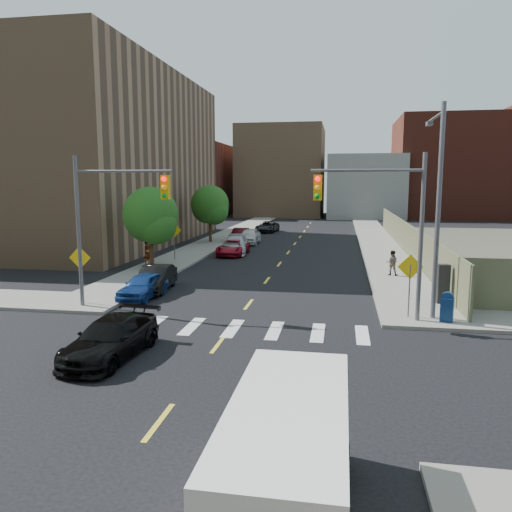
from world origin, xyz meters
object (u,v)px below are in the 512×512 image
at_px(black_sedan, 111,338).
at_px(payphone, 443,284).
at_px(parked_car_grey, 267,227).
at_px(pedestrian_east, 392,263).
at_px(parked_car_maroon, 240,235).
at_px(cargo_van, 289,458).
at_px(parked_car_blue, 143,286).
at_px(parked_car_silver, 235,245).
at_px(parked_car_white, 250,236).
at_px(mailbox, 447,307).
at_px(parked_car_black, 155,278).
at_px(pedestrian_west, 148,253).
at_px(parked_car_red, 233,248).

height_order(black_sedan, payphone, payphone).
xyz_separation_m(parked_car_grey, pedestrian_east, (11.62, -26.25, 0.29)).
relative_size(parked_car_maroon, cargo_van, 0.79).
xyz_separation_m(black_sedan, cargo_van, (6.71, -7.17, 0.55)).
bearing_deg(black_sedan, parked_car_blue, 109.78).
xyz_separation_m(parked_car_silver, pedestrian_east, (11.62, -8.41, 0.19)).
bearing_deg(parked_car_white, mailbox, -63.27).
bearing_deg(pedestrian_east, parked_car_silver, -26.10).
bearing_deg(parked_car_maroon, parked_car_white, -53.21).
height_order(parked_car_maroon, mailbox, mailbox).
bearing_deg(black_sedan, parked_car_grey, 95.73).
distance_m(parked_car_grey, cargo_van, 50.12).
relative_size(parked_car_black, pedestrian_west, 2.46).
relative_size(parked_car_white, pedestrian_west, 2.57).
xyz_separation_m(parked_car_blue, parked_car_maroon, (0.00, 24.51, 0.02)).
height_order(parked_car_black, pedestrian_east, pedestrian_east).
bearing_deg(black_sedan, pedestrian_east, 60.98).
relative_size(parked_car_red, mailbox, 3.58).
bearing_deg(parked_car_white, payphone, -59.03).
xyz_separation_m(parked_car_black, parked_car_silver, (1.30, 14.47, 0.04)).
height_order(parked_car_silver, parked_car_grey, parked_car_silver).
xyz_separation_m(mailbox, pedestrian_west, (-17.43, 11.18, 0.24)).
bearing_deg(parked_car_black, pedestrian_east, 19.81).
height_order(parked_car_red, parked_car_grey, parked_car_grey).
height_order(parked_car_blue, parked_car_white, parked_car_white).
bearing_deg(black_sedan, parked_car_red, 96.80).
relative_size(black_sedan, payphone, 2.46).
distance_m(parked_car_red, cargo_van, 31.73).
relative_size(parked_car_black, pedestrian_east, 2.70).
bearing_deg(black_sedan, pedestrian_west, 112.42).
bearing_deg(parked_car_grey, parked_car_white, -84.43).
distance_m(parked_car_white, pedestrian_west, 14.67).
bearing_deg(pedestrian_west, black_sedan, -141.35).
xyz_separation_m(parked_car_maroon, black_sedan, (2.30, -32.86, 0.01)).
height_order(parked_car_black, black_sedan, parked_car_black).
bearing_deg(parked_car_red, parked_car_maroon, 98.93).
bearing_deg(black_sedan, parked_car_maroon, 98.38).
bearing_deg(parked_car_grey, parked_car_silver, -84.43).
xyz_separation_m(parked_car_red, parked_car_silver, (0.00, 0.92, 0.11)).
relative_size(parked_car_silver, parked_car_grey, 1.10).
height_order(parked_car_red, cargo_van, cargo_van).
height_order(parked_car_grey, mailbox, mailbox).
xyz_separation_m(parked_car_silver, parked_car_white, (0.00, 6.52, 0.01)).
height_order(parked_car_black, parked_car_silver, parked_car_silver).
height_order(parked_car_grey, pedestrian_west, pedestrian_west).
bearing_deg(parked_car_black, parked_car_grey, 82.38).
relative_size(mailbox, payphone, 0.67).
distance_m(parked_car_silver, cargo_van, 32.62).
bearing_deg(parked_car_maroon, mailbox, -61.04).
bearing_deg(pedestrian_west, parked_car_white, 2.45).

